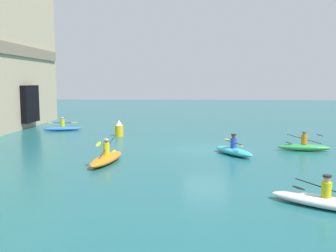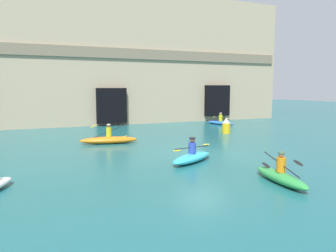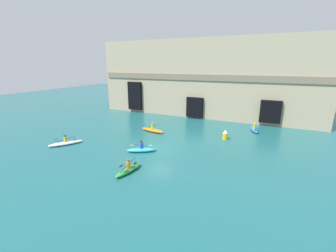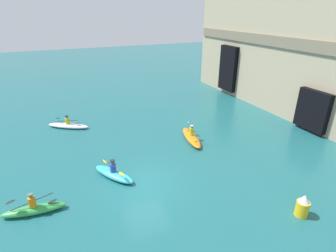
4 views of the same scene
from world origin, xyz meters
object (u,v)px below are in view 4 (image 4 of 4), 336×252
at_px(kayak_cyan, 114,174).
at_px(kayak_orange, 191,137).
at_px(kayak_white, 68,125).
at_px(kayak_green, 34,209).
at_px(marker_buoy, 303,206).

xyz_separation_m(kayak_cyan, kayak_orange, (-2.38, 6.46, -0.00)).
bearing_deg(kayak_cyan, kayak_white, -19.12).
relative_size(kayak_orange, kayak_green, 1.20).
xyz_separation_m(kayak_green, kayak_white, (-9.90, 2.38, -0.03)).
bearing_deg(kayak_green, kayak_orange, -153.16).
bearing_deg(kayak_orange, kayak_cyan, -59.20).
height_order(kayak_orange, kayak_white, kayak_orange).
distance_m(kayak_white, marker_buoy, 17.83).
bearing_deg(kayak_orange, kayak_green, -59.95).
bearing_deg(kayak_white, kayak_cyan, -44.68).
bearing_deg(marker_buoy, kayak_white, -148.64).
xyz_separation_m(kayak_orange, kayak_white, (-6.13, -8.28, -0.03)).
xyz_separation_m(kayak_orange, marker_buoy, (9.10, 0.99, 0.30)).
xyz_separation_m(kayak_cyan, kayak_white, (-8.51, -1.83, -0.03)).
relative_size(kayak_orange, kayak_white, 1.06).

